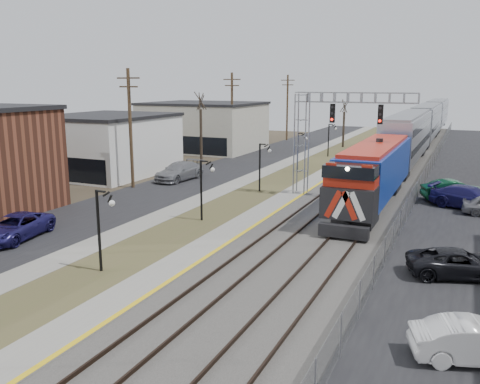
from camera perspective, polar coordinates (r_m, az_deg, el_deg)
The scene contains 22 objects.
ground at distance 17.62m, azimuth -22.08°, elevation -18.86°, with size 160.00×160.00×0.00m, color #473D2D.
street_west at distance 51.35m, azimuth -2.61°, elevation 2.29°, with size 7.00×120.00×0.04m, color black.
sidewalk at distance 49.50m, azimuth 2.05°, elevation 1.94°, with size 2.00×120.00×0.08m, color gray.
grass_median at distance 48.46m, azimuth 5.33°, elevation 1.67°, with size 4.00×120.00×0.06m, color #494A27.
platform at distance 47.58m, azimuth 8.75°, elevation 1.49°, with size 2.00×120.00×0.24m, color gray.
ballast_bed at distance 46.52m, azimuth 14.68°, elevation 0.96°, with size 8.00×120.00×0.20m, color #595651.
platform_edge at distance 47.33m, azimuth 9.78°, elevation 1.55°, with size 0.24×120.00×0.01m, color gold.
track_near at distance 46.85m, azimuth 12.29°, elevation 1.38°, with size 1.58×120.00×0.15m.
track_far at distance 46.28m, azimuth 16.52°, elevation 1.02°, with size 1.58×120.00×0.15m.
train at distance 72.10m, azimuth 19.65°, elevation 6.77°, with size 3.00×85.85×5.33m.
signal_gantry at distance 39.56m, azimuth 9.34°, elevation 7.32°, with size 9.00×1.07×8.15m.
lampposts at distance 33.02m, azimuth -4.14°, elevation 0.21°, with size 0.14×62.14×4.00m.
utility_poles at distance 43.80m, azimuth -12.20°, elevation 6.89°, with size 0.28×80.28×10.00m.
fence at distance 45.91m, azimuth 19.89°, elevation 1.37°, with size 0.04×120.00×1.60m, color gray.
buildings_west at distance 47.56m, azimuth -19.00°, elevation 4.49°, with size 14.00×67.00×7.00m.
bare_trees at distance 54.95m, azimuth -1.87°, elevation 5.77°, with size 12.30×42.30×5.95m.
car_lot_b at distance 18.54m, azimuth 25.10°, elevation -15.13°, with size 1.44×4.13×1.36m, color silver.
car_lot_c at distance 25.68m, azimuth 23.39°, elevation -7.44°, with size 2.14×4.64×1.29m, color black.
car_lot_d at distance 39.48m, azimuth 24.43°, elevation -0.66°, with size 2.25×5.53×1.60m, color #1B1854.
car_lot_f at distance 41.66m, azimuth 22.98°, elevation 0.07°, with size 1.67×4.79×1.58m, color #0E4827.
car_street_a at distance 31.83m, azimuth -23.94°, elevation -3.69°, with size 2.33×5.05×1.40m, color navy.
car_street_b at distance 47.06m, azimuth -6.83°, elevation 2.29°, with size 2.30×5.65×1.64m, color gray.
Camera 1 is at (11.44, -10.09, 8.83)m, focal length 38.00 mm.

